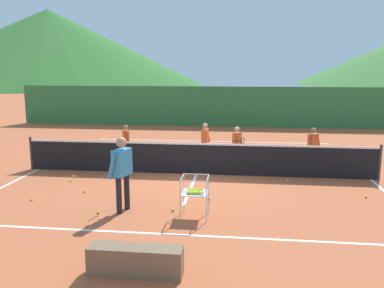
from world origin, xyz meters
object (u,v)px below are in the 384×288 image
tennis_ball_0 (85,191)px  instructor (122,167)px  tennis_ball_8 (209,199)px  tennis_ball_6 (288,180)px  tennis_ball_4 (173,210)px  courtside_bench (135,261)px  tennis_net (197,158)px  tennis_ball_2 (74,176)px  tennis_ball_5 (32,199)px  ball_cart (195,191)px  student_1 (205,139)px  tennis_ball_3 (71,180)px  tennis_ball_1 (98,212)px  student_0 (126,139)px  tennis_ball_7 (366,196)px  student_3 (313,143)px  student_2 (237,142)px

tennis_ball_0 → instructor: bearing=-41.0°
tennis_ball_8 → tennis_ball_6: bearing=42.3°
tennis_ball_0 → tennis_ball_4: 2.77m
courtside_bench → tennis_net: bearing=87.3°
tennis_ball_2 → tennis_ball_5: size_ratio=1.00×
instructor → ball_cart: bearing=-5.6°
tennis_ball_4 → tennis_net: bearing=87.0°
student_1 → tennis_ball_3: student_1 is taller
instructor → tennis_ball_5: bearing=169.9°
instructor → tennis_ball_1: (-0.51, -0.23, -0.99)m
student_0 → tennis_ball_0: bearing=-89.7°
tennis_ball_6 → courtside_bench: 6.44m
student_0 → tennis_ball_0: student_0 is taller
tennis_net → tennis_ball_7: tennis_net is taller
tennis_ball_7 → courtside_bench: courtside_bench is taller
tennis_net → instructor: 3.71m
tennis_ball_2 → tennis_ball_6: (6.29, 0.32, 0.00)m
student_0 → tennis_ball_5: size_ratio=18.11×
tennis_ball_3 → courtside_bench: courtside_bench is taller
instructor → student_0: bearing=105.2°
tennis_ball_1 → ball_cart: bearing=1.8°
student_1 → ball_cart: student_1 is taller
ball_cart → tennis_ball_5: (-4.11, 0.60, -0.55)m
tennis_ball_2 → tennis_ball_7: size_ratio=1.00×
student_0 → tennis_ball_5: (-1.02, -4.81, -0.70)m
tennis_ball_1 → courtside_bench: size_ratio=0.05×
tennis_ball_0 → tennis_ball_8: bearing=-3.6°
tennis_ball_5 → tennis_ball_7: 8.32m
tennis_ball_5 → tennis_ball_3: bearing=82.5°
ball_cart → tennis_ball_3: 4.57m
ball_cart → tennis_ball_4: 0.81m
tennis_net → courtside_bench: tennis_net is taller
instructor → tennis_ball_7: instructor is taller
tennis_net → tennis_ball_1: tennis_net is taller
ball_cart → courtside_bench: bearing=-103.9°
tennis_ball_8 → tennis_ball_7: bearing=9.4°
tennis_net → student_3: 4.07m
tennis_net → tennis_ball_4: (-0.18, -3.32, -0.47)m
student_2 → tennis_ball_0: (-3.92, -3.77, -0.73)m
tennis_net → student_1: 1.80m
instructor → student_2: 5.59m
instructor → tennis_ball_6: instructor is taller
student_0 → courtside_bench: student_0 is taller
student_0 → tennis_ball_3: size_ratio=18.11×
student_0 → tennis_ball_7: bearing=-26.4°
tennis_ball_2 → instructor: bearing=-48.8°
tennis_ball_3 → courtside_bench: bearing=-57.0°
tennis_ball_6 → tennis_ball_8: 2.85m
student_2 → tennis_net: bearing=-127.9°
student_0 → student_2: bearing=-3.8°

